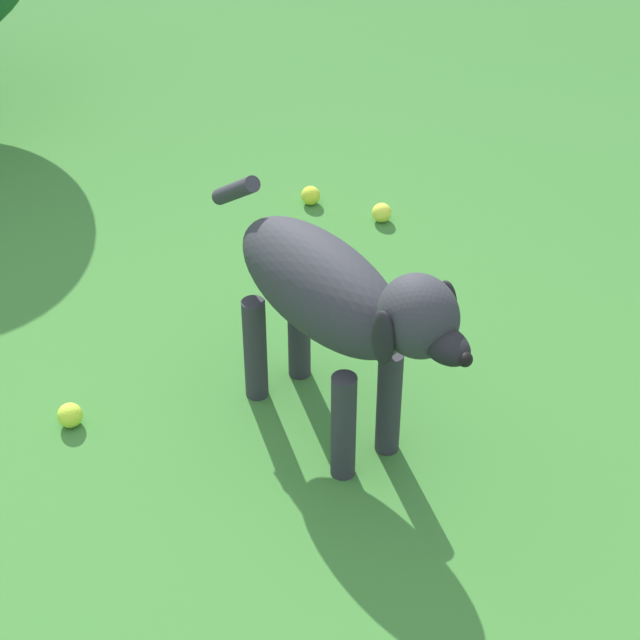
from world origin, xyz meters
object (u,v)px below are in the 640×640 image
Objects in this scene: dog at (334,300)px; tennis_ball_2 at (382,213)px; tennis_ball_0 at (70,415)px; tennis_ball_1 at (311,196)px.

dog is 12.01× the size of tennis_ball_2.
tennis_ball_0 is 1.28m from tennis_ball_1.
tennis_ball_0 is (-0.67, -0.16, -0.39)m from dog.
tennis_ball_0 is at bearing -129.60° from dog.
tennis_ball_2 is (0.26, -0.04, 0.00)m from tennis_ball_1.
dog is 1.21m from tennis_ball_1.
tennis_ball_1 is at bearing 170.59° from tennis_ball_2.
tennis_ball_0 is at bearing -103.40° from tennis_ball_1.
tennis_ball_1 is (-0.37, 1.08, -0.39)m from dog.
dog is 0.79m from tennis_ball_0.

